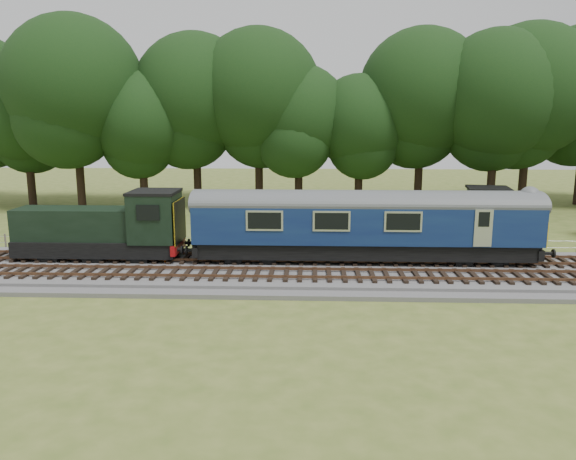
{
  "coord_description": "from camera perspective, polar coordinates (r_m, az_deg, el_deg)",
  "views": [
    {
      "loc": [
        0.44,
        -27.94,
        7.91
      ],
      "look_at": [
        -0.73,
        1.4,
        2.0
      ],
      "focal_mm": 35.0,
      "sensor_mm": 36.0,
      "label": 1
    }
  ],
  "objects": [
    {
      "name": "ballast",
      "position": [
        28.99,
        1.33,
        -4.1
      ],
      "size": [
        70.0,
        7.0,
        0.35
      ],
      "primitive_type": "cube",
      "color": "#4C4C4F",
      "rests_on": "ground"
    },
    {
      "name": "tree_line",
      "position": [
        50.56,
        1.76,
        2.38
      ],
      "size": [
        70.0,
        8.0,
        18.0
      ],
      "primitive_type": null,
      "color": "black",
      "rests_on": "ground"
    },
    {
      "name": "dmu_railcar",
      "position": [
        29.95,
        7.8,
        1.08
      ],
      "size": [
        18.05,
        2.86,
        3.88
      ],
      "color": "black",
      "rests_on": "ground"
    },
    {
      "name": "worker",
      "position": [
        30.37,
        -12.11,
        -1.53
      ],
      "size": [
        0.79,
        0.71,
        1.81
      ],
      "primitive_type": "imported",
      "rotation": [
        0.0,
        0.0,
        0.54
      ],
      "color": "#FF620D",
      "rests_on": "ballast"
    },
    {
      "name": "track_north",
      "position": [
        30.28,
        1.38,
        -2.95
      ],
      "size": [
        67.2,
        2.4,
        0.21
      ],
      "color": "black",
      "rests_on": "ballast"
    },
    {
      "name": "fence",
      "position": [
        33.39,
        1.46,
        -2.32
      ],
      "size": [
        64.0,
        0.12,
        1.0
      ],
      "primitive_type": null,
      "color": "#6B6054",
      "rests_on": "ground"
    },
    {
      "name": "track_south",
      "position": [
        27.39,
        1.28,
        -4.51
      ],
      "size": [
        67.2,
        2.4,
        0.21
      ],
      "color": "black",
      "rests_on": "ballast"
    },
    {
      "name": "shed",
      "position": [
        46.51,
        19.61,
        2.56
      ],
      "size": [
        3.57,
        3.57,
        2.58
      ],
      "rotation": [
        0.0,
        0.0,
        -0.14
      ],
      "color": "#1B3B26",
      "rests_on": "ground"
    },
    {
      "name": "shunter_loco",
      "position": [
        31.9,
        -17.99,
        0.09
      ],
      "size": [
        8.91,
        2.6,
        3.38
      ],
      "color": "black",
      "rests_on": "ground"
    },
    {
      "name": "ground",
      "position": [
        29.04,
        1.33,
        -4.43
      ],
      "size": [
        120.0,
        120.0,
        0.0
      ],
      "primitive_type": "plane",
      "color": "#4F6324",
      "rests_on": "ground"
    }
  ]
}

